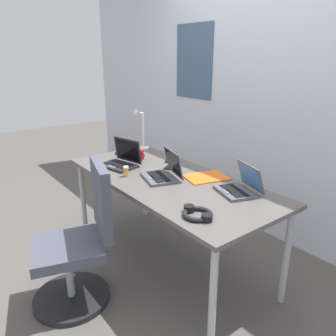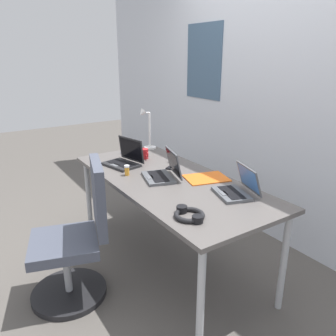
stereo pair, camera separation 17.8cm
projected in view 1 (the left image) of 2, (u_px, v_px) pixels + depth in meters
The scene contains 15 objects.
ground_plane at pixel (168, 262), 2.75m from camera, with size 12.00×12.00×0.00m, color #56514C.
wall_back at pixel (266, 93), 2.96m from camera, with size 6.00×0.13×2.60m.
desk at pixel (168, 185), 2.52m from camera, with size 1.80×0.80×0.74m.
desk_lamp at pixel (140, 130), 3.20m from camera, with size 0.12×0.18×0.40m.
laptop_by_keyboard at pixel (239, 187), 2.23m from camera, with size 0.33×0.31×0.19m.
laptop_back_right at pixel (163, 173), 2.48m from camera, with size 0.35×0.32×0.22m.
laptop_front_right at pixel (121, 161), 2.76m from camera, with size 0.34×0.29×0.22m.
computer_mouse at pixel (169, 160), 2.88m from camera, with size 0.06×0.10×0.03m, color black.
cell_phone at pixel (170, 167), 2.74m from camera, with size 0.06×0.14×0.01m, color black.
headphones at pixel (198, 214), 1.91m from camera, with size 0.21×0.18×0.04m.
pill_bottle at pixel (126, 171), 2.53m from camera, with size 0.04×0.04×0.08m.
book_stack at pixel (127, 152), 3.08m from camera, with size 0.20×0.17×0.05m.
paper_folder_far_corner at pixel (206, 177), 2.52m from camera, with size 0.23×0.31×0.01m, color orange.
coffee_mug at pixel (140, 154), 2.95m from camera, with size 0.11×0.08×0.09m.
office_chair at pixel (79, 248), 2.22m from camera, with size 0.56×0.60×0.97m.
Camera 1 is at (1.86, -1.43, 1.62)m, focal length 35.64 mm.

